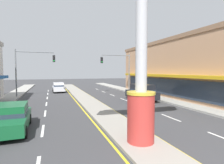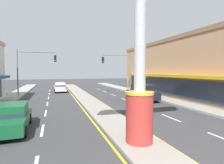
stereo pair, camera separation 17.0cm
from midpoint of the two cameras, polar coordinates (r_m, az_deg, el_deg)
median_strip at (r=20.23m, az=-7.23°, el=-6.03°), size 2.13×52.00×0.14m
sidewalk_right at (r=21.89m, az=17.29°, el=-5.38°), size 2.31×60.00×0.18m
lane_markings at (r=18.93m, az=-6.44°, el=-6.88°), size 8.87×52.00×0.01m
district_sign at (r=8.23m, az=9.58°, el=12.11°), size 7.26×1.30×8.77m
storefront_right at (r=25.99m, az=26.10°, el=3.85°), size 10.62×25.43×7.47m
traffic_light_left_side at (r=25.43m, az=-23.98°, el=5.08°), size 4.86×0.46×6.20m
traffic_light_right_side at (r=28.10m, az=2.84°, el=5.18°), size 4.86×0.46×6.20m
suv_near_right_lane at (r=20.84m, az=10.00°, el=-3.24°), size 2.14×4.69×1.90m
sedan_far_right_lane at (r=11.70m, az=-29.18°, el=-9.82°), size 1.93×4.35×1.53m
sedan_near_left_lane at (r=30.57m, az=-16.15°, el=-1.58°), size 1.94×4.35×1.53m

